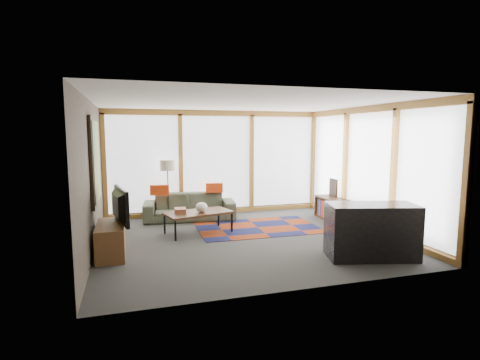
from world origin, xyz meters
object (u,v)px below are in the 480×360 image
object	(u,v)px
floor_lamp	(168,190)
bar_counter	(371,231)
tv_console	(111,240)
television	(115,206)
coffee_table	(198,222)
bookshelf	(344,213)
sofa	(190,207)

from	to	relation	value
floor_lamp	bar_counter	size ratio (longest dim) A/B	1.01
tv_console	television	world-z (taller)	television
floor_lamp	coffee_table	world-z (taller)	floor_lamp
tv_console	television	bearing A→B (deg)	18.22
television	bar_counter	xyz separation A→B (m)	(4.02, -1.36, -0.39)
floor_lamp	bookshelf	world-z (taller)	floor_lamp
tv_console	bar_counter	bearing A→B (deg)	-18.01
tv_console	bar_counter	xyz separation A→B (m)	(4.10, -1.33, 0.18)
coffee_table	television	world-z (taller)	television
sofa	television	bearing A→B (deg)	-118.91
floor_lamp	bookshelf	xyz separation A→B (m)	(3.71, -1.66, -0.45)
television	bar_counter	world-z (taller)	television
television	sofa	bearing A→B (deg)	-46.87
floor_lamp	bookshelf	size ratio (longest dim) A/B	0.68
coffee_table	floor_lamp	bearing A→B (deg)	108.27
tv_console	television	distance (m)	0.57
sofa	coffee_table	world-z (taller)	sofa
sofa	floor_lamp	bearing A→B (deg)	169.23
bookshelf	tv_console	size ratio (longest dim) A/B	1.95
bar_counter	bookshelf	bearing A→B (deg)	83.71
coffee_table	bar_counter	bearing A→B (deg)	-43.55
floor_lamp	sofa	bearing A→B (deg)	-17.49
bookshelf	bar_counter	world-z (taller)	bar_counter
sofa	tv_console	world-z (taller)	sofa
sofa	bar_counter	bearing A→B (deg)	-49.12
floor_lamp	bar_counter	world-z (taller)	floor_lamp
coffee_table	bar_counter	world-z (taller)	bar_counter
tv_console	television	size ratio (longest dim) A/B	1.04
tv_console	sofa	bearing A→B (deg)	53.28
bar_counter	coffee_table	bearing A→B (deg)	151.22
coffee_table	bar_counter	xyz separation A→B (m)	(2.44, -2.32, 0.23)
bookshelf	bar_counter	xyz separation A→B (m)	(-0.80, -2.07, 0.19)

